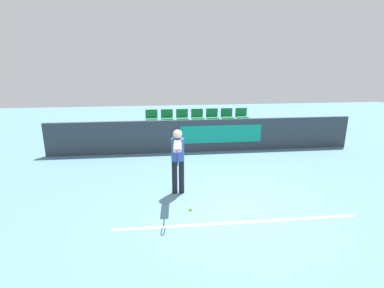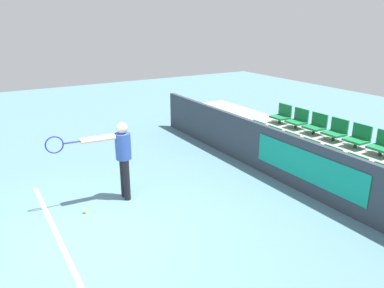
# 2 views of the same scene
# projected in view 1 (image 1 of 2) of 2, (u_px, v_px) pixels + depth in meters

# --- Properties ---
(ground_plane) EXTENTS (30.00, 30.00, 0.00)m
(ground_plane) POSITION_uv_depth(u_px,v_px,m) (232.00, 210.00, 6.49)
(ground_plane) COLOR slate
(court_baseline) EXTENTS (4.97, 0.08, 0.01)m
(court_baseline) POSITION_uv_depth(u_px,v_px,m) (238.00, 222.00, 5.98)
(court_baseline) COLOR white
(court_baseline) RESTS_ON ground
(barrier_wall) EXTENTS (10.59, 0.14, 1.13)m
(barrier_wall) POSITION_uv_depth(u_px,v_px,m) (203.00, 136.00, 10.42)
(barrier_wall) COLOR #2D3842
(barrier_wall) RESTS_ON ground
(bleacher_tier_front) EXTENTS (10.19, 0.90, 0.36)m
(bleacher_tier_front) POSITION_uv_depth(u_px,v_px,m) (201.00, 142.00, 11.03)
(bleacher_tier_front) COLOR #9E9E99
(bleacher_tier_front) RESTS_ON ground
(bleacher_tier_middle) EXTENTS (10.19, 0.90, 0.73)m
(bleacher_tier_middle) POSITION_uv_depth(u_px,v_px,m) (198.00, 132.00, 11.84)
(bleacher_tier_middle) COLOR #9E9E99
(bleacher_tier_middle) RESTS_ON ground
(stadium_chair_0) EXTENTS (0.47, 0.39, 0.51)m
(stadium_chair_0) POSITION_uv_depth(u_px,v_px,m) (151.00, 132.00, 10.83)
(stadium_chair_0) COLOR #333333
(stadium_chair_0) RESTS_ON bleacher_tier_front
(stadium_chair_1) EXTENTS (0.47, 0.39, 0.51)m
(stadium_chair_1) POSITION_uv_depth(u_px,v_px,m) (168.00, 131.00, 10.89)
(stadium_chair_1) COLOR #333333
(stadium_chair_1) RESTS_ON bleacher_tier_front
(stadium_chair_2) EXTENTS (0.47, 0.39, 0.51)m
(stadium_chair_2) POSITION_uv_depth(u_px,v_px,m) (184.00, 131.00, 10.96)
(stadium_chair_2) COLOR #333333
(stadium_chair_2) RESTS_ON bleacher_tier_front
(stadium_chair_3) EXTENTS (0.47, 0.39, 0.51)m
(stadium_chair_3) POSITION_uv_depth(u_px,v_px,m) (200.00, 130.00, 11.02)
(stadium_chair_3) COLOR #333333
(stadium_chair_3) RESTS_ON bleacher_tier_front
(stadium_chair_4) EXTENTS (0.47, 0.39, 0.51)m
(stadium_chair_4) POSITION_uv_depth(u_px,v_px,m) (216.00, 130.00, 11.09)
(stadium_chair_4) COLOR #333333
(stadium_chair_4) RESTS_ON bleacher_tier_front
(stadium_chair_5) EXTENTS (0.47, 0.39, 0.51)m
(stadium_chair_5) POSITION_uv_depth(u_px,v_px,m) (232.00, 130.00, 11.15)
(stadium_chair_5) COLOR #333333
(stadium_chair_5) RESTS_ON bleacher_tier_front
(stadium_chair_6) EXTENTS (0.47, 0.39, 0.51)m
(stadium_chair_6) POSITION_uv_depth(u_px,v_px,m) (248.00, 129.00, 11.22)
(stadium_chair_6) COLOR #333333
(stadium_chair_6) RESTS_ON bleacher_tier_front
(stadium_chair_7) EXTENTS (0.47, 0.39, 0.51)m
(stadium_chair_7) POSITION_uv_depth(u_px,v_px,m) (152.00, 117.00, 11.59)
(stadium_chair_7) COLOR #333333
(stadium_chair_7) RESTS_ON bleacher_tier_middle
(stadium_chair_8) EXTENTS (0.47, 0.39, 0.51)m
(stadium_chair_8) POSITION_uv_depth(u_px,v_px,m) (167.00, 117.00, 11.66)
(stadium_chair_8) COLOR #333333
(stadium_chair_8) RESTS_ON bleacher_tier_middle
(stadium_chair_9) EXTENTS (0.47, 0.39, 0.51)m
(stadium_chair_9) POSITION_uv_depth(u_px,v_px,m) (182.00, 116.00, 11.72)
(stadium_chair_9) COLOR #333333
(stadium_chair_9) RESTS_ON bleacher_tier_middle
(stadium_chair_10) EXTENTS (0.47, 0.39, 0.51)m
(stadium_chair_10) POSITION_uv_depth(u_px,v_px,m) (197.00, 116.00, 11.79)
(stadium_chair_10) COLOR #333333
(stadium_chair_10) RESTS_ON bleacher_tier_middle
(stadium_chair_11) EXTENTS (0.47, 0.39, 0.51)m
(stadium_chair_11) POSITION_uv_depth(u_px,v_px,m) (212.00, 116.00, 11.85)
(stadium_chair_11) COLOR #333333
(stadium_chair_11) RESTS_ON bleacher_tier_middle
(stadium_chair_12) EXTENTS (0.47, 0.39, 0.51)m
(stadium_chair_12) POSITION_uv_depth(u_px,v_px,m) (227.00, 116.00, 11.91)
(stadium_chair_12) COLOR #333333
(stadium_chair_12) RESTS_ON bleacher_tier_middle
(stadium_chair_13) EXTENTS (0.47, 0.39, 0.51)m
(stadium_chair_13) POSITION_uv_depth(u_px,v_px,m) (242.00, 115.00, 11.98)
(stadium_chair_13) COLOR #333333
(stadium_chair_13) RESTS_ON bleacher_tier_middle
(tennis_player) EXTENTS (0.30, 1.56, 1.58)m
(tennis_player) POSITION_uv_depth(u_px,v_px,m) (178.00, 156.00, 6.96)
(tennis_player) COLOR black
(tennis_player) RESTS_ON ground
(tennis_ball) EXTENTS (0.07, 0.07, 0.07)m
(tennis_ball) POSITION_uv_depth(u_px,v_px,m) (190.00, 209.00, 6.46)
(tennis_ball) COLOR #CCDB33
(tennis_ball) RESTS_ON ground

